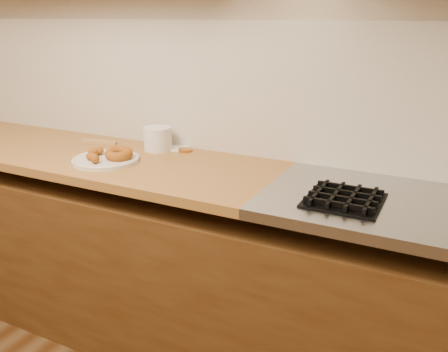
{
  "coord_description": "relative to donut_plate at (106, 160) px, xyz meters",
  "views": [
    {
      "loc": [
        1.12,
        0.04,
        1.52
      ],
      "look_at": [
        0.34,
        1.59,
        0.93
      ],
      "focal_mm": 38.0,
      "sensor_mm": 36.0,
      "label": 1
    }
  ],
  "objects": [
    {
      "name": "wall_back",
      "position": [
        0.26,
        0.39,
        0.44
      ],
      "size": [
        4.0,
        0.02,
        2.7
      ],
      "primitive_type": "cube",
      "color": "tan",
      "rests_on": "ground"
    },
    {
      "name": "burner_grates",
      "position": [
        1.39,
        0.0,
        0.0
      ],
      "size": [
        0.91,
        0.26,
        0.03
      ],
      "color": "black",
      "rests_on": "stovetop"
    },
    {
      "name": "base_cabinet",
      "position": [
        0.26,
        0.08,
        -0.52
      ],
      "size": [
        3.6,
        0.6,
        0.77
      ],
      "primitive_type": "cube",
      "color": "#4F3316",
      "rests_on": "floor"
    },
    {
      "name": "tub_lid",
      "position": [
        0.17,
        0.33,
        -0.0
      ],
      "size": [
        0.12,
        0.12,
        0.01
      ],
      "primitive_type": "cylinder",
      "rotation": [
        0.0,
        0.0,
        0.0
      ],
      "color": "white",
      "rests_on": "butcher_block"
    },
    {
      "name": "plastic_tub",
      "position": [
        0.1,
        0.27,
        0.05
      ],
      "size": [
        0.17,
        0.17,
        0.11
      ],
      "primitive_type": "cylinder",
      "rotation": [
        0.0,
        0.0,
        -0.28
      ],
      "color": "silver",
      "rests_on": "butcher_block"
    },
    {
      "name": "brass_jar_lid",
      "position": [
        0.23,
        0.3,
        -0.0
      ],
      "size": [
        0.09,
        0.09,
        0.01
      ],
      "primitive_type": "cylinder",
      "rotation": [
        0.0,
        0.0,
        0.36
      ],
      "color": "#B8752A",
      "rests_on": "butcher_block"
    },
    {
      "name": "wooden_utensil",
      "position": [
        -0.24,
        0.23,
        -0.0
      ],
      "size": [
        0.19,
        0.06,
        0.02
      ],
      "primitive_type": "cube",
      "rotation": [
        0.0,
        0.0,
        0.17
      ],
      "color": "#A6814A",
      "rests_on": "butcher_block"
    },
    {
      "name": "butcher_block",
      "position": [
        -0.39,
        0.08,
        -0.03
      ],
      "size": [
        2.3,
        0.62,
        0.04
      ],
      "primitive_type": "cube",
      "color": "olive",
      "rests_on": "base_cabinet"
    },
    {
      "name": "backsplash",
      "position": [
        0.26,
        0.38,
        0.29
      ],
      "size": [
        3.6,
        0.02,
        0.6
      ],
      "primitive_type": "cube",
      "color": "#B9B3A8",
      "rests_on": "wall_back"
    },
    {
      "name": "ring_donut",
      "position": [
        0.06,
        0.02,
        0.03
      ],
      "size": [
        0.18,
        0.18,
        0.06
      ],
      "primitive_type": "torus",
      "rotation": [
        0.1,
        0.0,
        0.61
      ],
      "color": "#9C4E12",
      "rests_on": "donut_plate"
    },
    {
      "name": "donut_plate",
      "position": [
        0.0,
        0.0,
        0.0
      ],
      "size": [
        0.29,
        0.29,
        0.02
      ],
      "primitive_type": "cylinder",
      "color": "beige",
      "rests_on": "butcher_block"
    },
    {
      "name": "fried_dough_chunks",
      "position": [
        -0.04,
        -0.02,
        0.03
      ],
      "size": [
        0.14,
        0.18,
        0.04
      ],
      "color": "#9C4E12",
      "rests_on": "donut_plate"
    }
  ]
}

